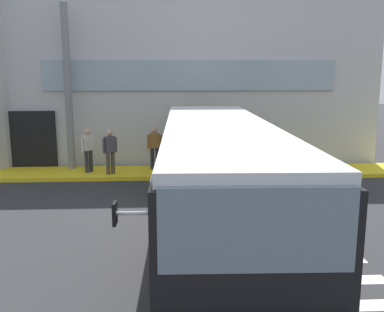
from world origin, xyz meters
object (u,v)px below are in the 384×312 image
passenger_near_column (88,148)px  safety_bollard_yellow (213,169)px  passenger_by_doorway (110,150)px  bus_main_foreground (217,178)px  passenger_at_curb_edge (155,145)px  entry_support_column (68,88)px

passenger_near_column → safety_bollard_yellow: passenger_near_column is taller
passenger_near_column → passenger_by_doorway: 0.95m
passenger_near_column → bus_main_foreground: bearing=-54.9°
bus_main_foreground → passenger_near_column: (-4.25, 6.04, -0.26)m
passenger_at_curb_edge → safety_bollard_yellow: passenger_at_curb_edge is taller
entry_support_column → passenger_by_doorway: (1.67, -1.08, -2.24)m
passenger_at_curb_edge → safety_bollard_yellow: (2.18, -1.55, -0.66)m
bus_main_foreground → passenger_at_curb_edge: bus_main_foreground is taller
entry_support_column → passenger_by_doorway: size_ratio=3.78×
passenger_near_column → entry_support_column: bearing=138.7°
entry_support_column → bus_main_foreground: size_ratio=0.54×
passenger_near_column → passenger_at_curb_edge: 2.54m
bus_main_foreground → passenger_at_curb_edge: bearing=105.1°
passenger_at_curb_edge → safety_bollard_yellow: 2.75m
passenger_by_doorway → safety_bollard_yellow: (3.81, -0.72, -0.63)m
passenger_by_doorway → safety_bollard_yellow: bearing=-10.7°
passenger_by_doorway → bus_main_foreground: bearing=-59.2°
entry_support_column → passenger_by_doorway: entry_support_column is taller
passenger_by_doorway → passenger_at_curb_edge: bearing=27.0°
entry_support_column → safety_bollard_yellow: 6.44m
passenger_by_doorway → passenger_near_column: bearing=156.4°
passenger_at_curb_edge → bus_main_foreground: bearing=-74.9°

